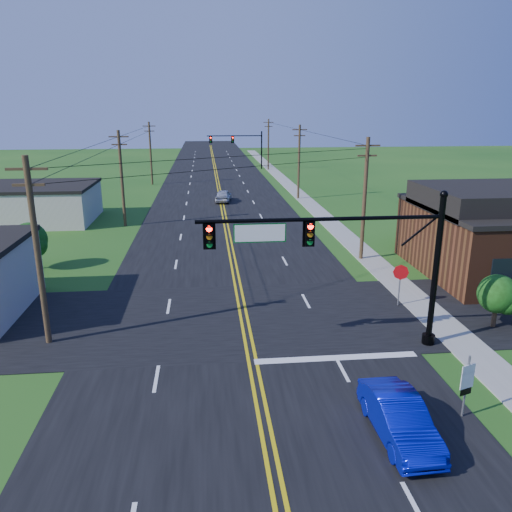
{
  "coord_description": "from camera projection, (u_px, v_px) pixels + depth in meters",
  "views": [
    {
      "loc": [
        -1.71,
        -12.96,
        11.01
      ],
      "look_at": [
        0.63,
        10.0,
        4.1
      ],
      "focal_mm": 35.0,
      "sensor_mm": 36.0,
      "label": 1
    }
  ],
  "objects": [
    {
      "name": "ground",
      "position": [
        268.0,
        472.0,
        15.67
      ],
      "size": [
        260.0,
        260.0,
        0.0
      ],
      "primitive_type": "plane",
      "color": "#1A4B15",
      "rests_on": "ground"
    },
    {
      "name": "road_main",
      "position": [
        219.0,
        197.0,
        63.32
      ],
      "size": [
        16.0,
        220.0,
        0.04
      ],
      "primitive_type": "cube",
      "color": "black",
      "rests_on": "ground"
    },
    {
      "name": "road_cross",
      "position": [
        241.0,
        318.0,
        27.1
      ],
      "size": [
        70.0,
        10.0,
        0.04
      ],
      "primitive_type": "cube",
      "color": "black",
      "rests_on": "ground"
    },
    {
      "name": "sidewalk",
      "position": [
        318.0,
        211.0,
        54.8
      ],
      "size": [
        2.0,
        160.0,
        0.08
      ],
      "primitive_type": "cube",
      "color": "gray",
      "rests_on": "ground"
    },
    {
      "name": "signal_mast_main",
      "position": [
        343.0,
        252.0,
        22.35
      ],
      "size": [
        11.3,
        0.6,
        7.48
      ],
      "color": "black",
      "rests_on": "ground"
    },
    {
      "name": "signal_mast_far",
      "position": [
        238.0,
        144.0,
        91.05
      ],
      "size": [
        10.98,
        0.6,
        7.48
      ],
      "color": "black",
      "rests_on": "ground"
    },
    {
      "name": "cream_bldg_far",
      "position": [
        31.0,
        203.0,
        49.51
      ],
      "size": [
        12.2,
        9.2,
        3.7
      ],
      "color": "beige",
      "rests_on": "ground"
    },
    {
      "name": "utility_pole_left_a",
      "position": [
        37.0,
        250.0,
        22.93
      ],
      "size": [
        1.8,
        0.28,
        9.0
      ],
      "color": "#3E291C",
      "rests_on": "ground"
    },
    {
      "name": "utility_pole_left_b",
      "position": [
        122.0,
        177.0,
        46.75
      ],
      "size": [
        1.8,
        0.28,
        9.0
      ],
      "color": "#3E291C",
      "rests_on": "ground"
    },
    {
      "name": "utility_pole_left_c",
      "position": [
        151.0,
        152.0,
        72.49
      ],
      "size": [
        1.8,
        0.28,
        9.0
      ],
      "color": "#3E291C",
      "rests_on": "ground"
    },
    {
      "name": "utility_pole_right_a",
      "position": [
        365.0,
        197.0,
        36.24
      ],
      "size": [
        1.8,
        0.28,
        9.0
      ],
      "color": "#3E291C",
      "rests_on": "ground"
    },
    {
      "name": "utility_pole_right_b",
      "position": [
        299.0,
        161.0,
        61.02
      ],
      "size": [
        1.8,
        0.28,
        9.0
      ],
      "color": "#3E291C",
      "rests_on": "ground"
    },
    {
      "name": "utility_pole_right_c",
      "position": [
        268.0,
        144.0,
        89.61
      ],
      "size": [
        1.8,
        0.28,
        9.0
      ],
      "color": "#3E291C",
      "rests_on": "ground"
    },
    {
      "name": "tree_right_back",
      "position": [
        421.0,
        213.0,
        41.26
      ],
      "size": [
        3.0,
        3.0,
        4.1
      ],
      "color": "#3E291C",
      "rests_on": "ground"
    },
    {
      "name": "shrub_corner",
      "position": [
        498.0,
        294.0,
        25.46
      ],
      "size": [
        2.0,
        2.0,
        2.86
      ],
      "color": "#3E291C",
      "rests_on": "ground"
    },
    {
      "name": "tree_left",
      "position": [
        29.0,
        240.0,
        34.66
      ],
      "size": [
        2.4,
        2.4,
        3.37
      ],
      "color": "#3E291C",
      "rests_on": "ground"
    },
    {
      "name": "blue_car",
      "position": [
        399.0,
        419.0,
        17.12
      ],
      "size": [
        1.67,
        4.48,
        1.46
      ],
      "primitive_type": "imported",
      "rotation": [
        0.0,
        0.0,
        0.03
      ],
      "color": "#0710A9",
      "rests_on": "ground"
    },
    {
      "name": "distant_car",
      "position": [
        223.0,
        196.0,
        60.09
      ],
      "size": [
        2.34,
        4.49,
        1.46
      ],
      "primitive_type": "imported",
      "rotation": [
        0.0,
        0.0,
        2.99
      ],
      "color": "silver",
      "rests_on": "ground"
    },
    {
      "name": "route_sign",
      "position": [
        467.0,
        382.0,
        18.02
      ],
      "size": [
        0.6,
        0.24,
        2.51
      ],
      "rotation": [
        0.0,
        0.0,
        0.34
      ],
      "color": "slate",
      "rests_on": "ground"
    },
    {
      "name": "stop_sign",
      "position": [
        400.0,
        277.0,
        28.24
      ],
      "size": [
        0.87,
        0.29,
        2.49
      ],
      "rotation": [
        0.0,
        0.0,
        -0.28
      ],
      "color": "slate",
      "rests_on": "ground"
    }
  ]
}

